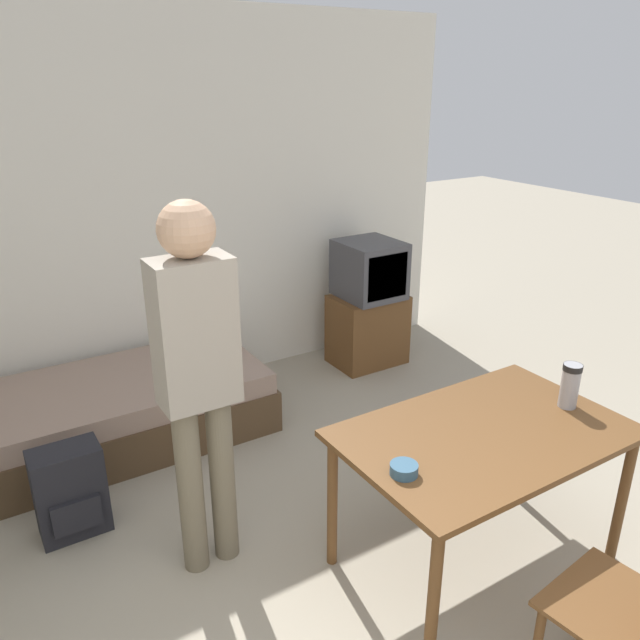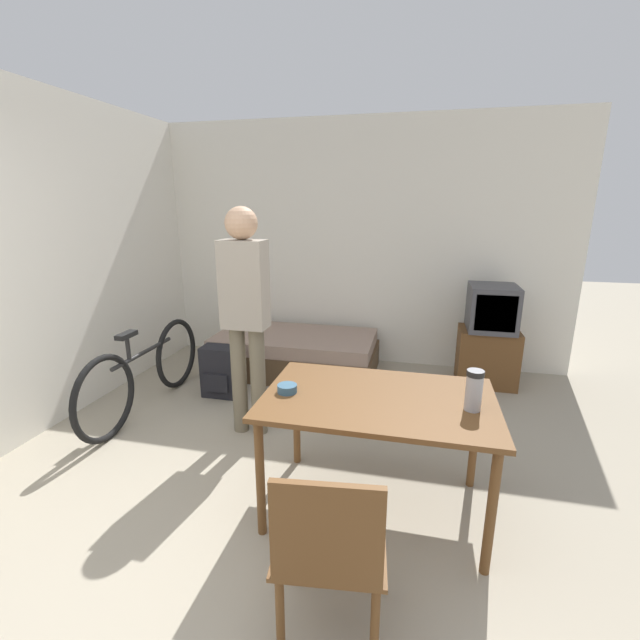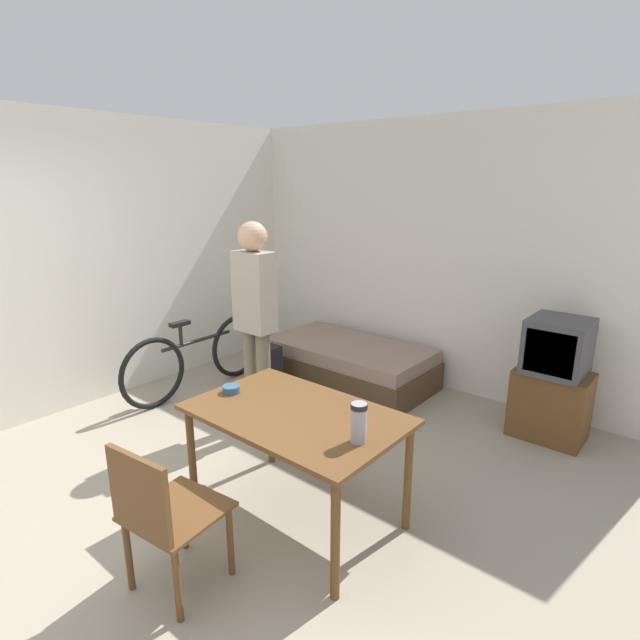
# 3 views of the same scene
# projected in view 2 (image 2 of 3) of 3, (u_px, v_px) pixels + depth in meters

# --- Properties ---
(ground_plane) EXTENTS (20.00, 20.00, 0.00)m
(ground_plane) POSITION_uv_depth(u_px,v_px,m) (190.00, 626.00, 1.88)
(ground_plane) COLOR #9E937F
(wall_back) EXTENTS (5.04, 0.06, 2.70)m
(wall_back) POSITION_uv_depth(u_px,v_px,m) (341.00, 245.00, 4.86)
(wall_back) COLOR silver
(wall_back) RESTS_ON ground_plane
(wall_left) EXTENTS (0.06, 4.51, 2.70)m
(wall_left) POSITION_uv_depth(u_px,v_px,m) (65.00, 258.00, 3.63)
(wall_left) COLOR silver
(wall_left) RESTS_ON ground_plane
(daybed) EXTENTS (1.75, 0.92, 0.43)m
(daybed) POSITION_uv_depth(u_px,v_px,m) (295.00, 353.00, 4.70)
(daybed) COLOR #4C3823
(daybed) RESTS_ON ground_plane
(tv) EXTENTS (0.58, 0.48, 1.03)m
(tv) POSITION_uv_depth(u_px,v_px,m) (489.00, 337.00, 4.30)
(tv) COLOR brown
(tv) RESTS_ON ground_plane
(dining_table) EXTENTS (1.31, 0.83, 0.74)m
(dining_table) POSITION_uv_depth(u_px,v_px,m) (378.00, 410.00, 2.45)
(dining_table) COLOR brown
(dining_table) RESTS_ON ground_plane
(wooden_chair) EXTENTS (0.50, 0.50, 0.86)m
(wooden_chair) POSITION_uv_depth(u_px,v_px,m) (329.00, 547.00, 1.68)
(wooden_chair) COLOR brown
(wooden_chair) RESTS_ON ground_plane
(bicycle) EXTENTS (0.08, 1.75, 0.78)m
(bicycle) POSITION_uv_depth(u_px,v_px,m) (145.00, 372.00, 3.79)
(bicycle) COLOR black
(bicycle) RESTS_ON ground_plane
(person_standing) EXTENTS (0.34, 0.24, 1.78)m
(person_standing) POSITION_uv_depth(u_px,v_px,m) (245.00, 306.00, 3.23)
(person_standing) COLOR #6B604C
(person_standing) RESTS_ON ground_plane
(thermos_flask) EXTENTS (0.09, 0.09, 0.22)m
(thermos_flask) POSITION_uv_depth(u_px,v_px,m) (474.00, 388.00, 2.25)
(thermos_flask) COLOR #99999E
(thermos_flask) RESTS_ON dining_table
(mate_bowl) EXTENTS (0.12, 0.12, 0.05)m
(mate_bowl) POSITION_uv_depth(u_px,v_px,m) (287.00, 389.00, 2.48)
(mate_bowl) COLOR #335670
(mate_bowl) RESTS_ON dining_table
(backpack) EXTENTS (0.34, 0.24, 0.49)m
(backpack) POSITION_uv_depth(u_px,v_px,m) (221.00, 372.00, 4.10)
(backpack) COLOR black
(backpack) RESTS_ON ground_plane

